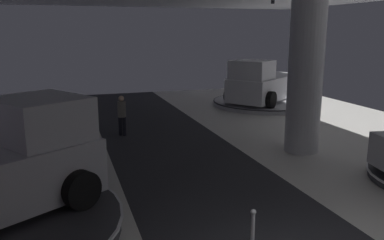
{
  "coord_description": "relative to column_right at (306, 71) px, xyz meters",
  "views": [
    {
      "loc": [
        -3.5,
        -4.38,
        4.08
      ],
      "look_at": [
        0.17,
        7.0,
        1.4
      ],
      "focal_mm": 37.74,
      "sensor_mm": 36.0,
      "label": 1
    }
  ],
  "objects": [
    {
      "name": "pickup_truck_deep_right",
      "position": [
        2.63,
        7.93,
        -1.55
      ],
      "size": [
        5.48,
        4.9,
        2.3
      ],
      "color": "silver",
      "rests_on": "display_platform_deep_right"
    },
    {
      "name": "visitor_walking_near",
      "position": [
        -5.56,
        3.93,
        -1.84
      ],
      "size": [
        0.32,
        0.32,
        1.59
      ],
      "color": "black",
      "rests_on": "ground"
    },
    {
      "name": "column_right",
      "position": [
        0.0,
        0.0,
        0.0
      ],
      "size": [
        1.15,
        1.15,
        5.5
      ],
      "color": "silver",
      "rests_on": "ground"
    },
    {
      "name": "display_platform_deep_right",
      "position": [
        2.89,
        8.12,
        -2.6
      ],
      "size": [
        5.68,
        5.68,
        0.26
      ],
      "color": "#B7B7BC",
      "rests_on": "ground"
    }
  ]
}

